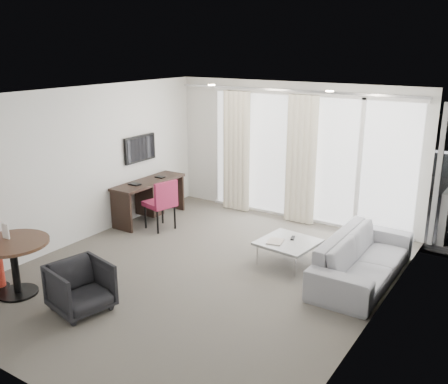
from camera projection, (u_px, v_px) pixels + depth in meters
The scene contains 27 objects.
floor at pixel (202, 273), 7.39m from camera, with size 5.00×6.00×0.00m, color #5A554C.
ceiling at pixel (200, 95), 6.65m from camera, with size 5.00×6.00×0.00m, color white.
wall_left at pixel (79, 166), 8.32m from camera, with size 0.00×6.00×2.60m, color silver.
wall_right at pixel (378, 222), 5.71m from camera, with size 0.00×6.00×2.60m, color silver.
wall_front at pixel (12, 264), 4.61m from camera, with size 5.00×0.00×2.60m, color silver.
window_panel at pixel (307, 159), 9.29m from camera, with size 4.00×0.02×2.38m, color white, non-canonical shape.
window_frame at pixel (307, 159), 9.28m from camera, with size 4.10×0.06×2.44m, color white, non-canonical shape.
curtain_left at pixel (236, 152), 9.91m from camera, with size 0.60×0.20×2.38m, color beige, non-canonical shape.
curtain_right at pixel (301, 160), 9.18m from camera, with size 0.60×0.20×2.38m, color beige, non-canonical shape.
curtain_track at pixel (291, 91), 8.95m from camera, with size 4.80×0.04×0.04m, color #B2B2B7, non-canonical shape.
downlight_a at pixel (212, 85), 8.40m from camera, with size 0.12×0.12×0.02m, color #FFE0B2.
downlight_b at pixel (330, 91), 7.31m from camera, with size 0.12×0.12×0.02m, color #FFE0B2.
desk at pixel (149, 200), 9.56m from camera, with size 0.51×1.62×0.76m, color black, non-canonical shape.
tv at pixel (140, 149), 9.45m from camera, with size 0.05×0.80×0.50m, color black, non-canonical shape.
desk_chair at pixel (160, 204), 9.04m from camera, with size 0.51×0.48×0.93m, color maroon, non-canonical shape.
round_table at pixel (15, 268), 6.66m from camera, with size 0.95×0.95×0.76m, color #482D1F, non-canonical shape.
menu_card at pixel (7, 241), 6.67m from camera, with size 0.11×0.02×0.21m, color white, non-canonical shape.
tub_armchair at pixel (81, 287), 6.27m from camera, with size 0.68×0.70×0.63m, color black.
coffee_table at pixel (288, 252), 7.66m from camera, with size 0.81×0.81×0.37m, color gray, non-canonical shape.
remote at pixel (293, 239), 7.71m from camera, with size 0.05×0.15×0.02m, color black, non-canonical shape.
magazine at pixel (275, 242), 7.58m from camera, with size 0.19×0.25×0.01m, color gray, non-canonical shape.
sofa at pixel (363, 258), 7.11m from camera, with size 2.22×0.87×0.65m, color gray.
terrace_slab at pixel (333, 202), 10.86m from camera, with size 5.60×3.00×0.12m, color #4D4D50.
rattan_chair_a at pixel (358, 181), 10.63m from camera, with size 0.62×0.62×0.90m, color brown, non-canonical shape.
rattan_chair_b at pixel (409, 188), 10.27m from camera, with size 0.56×0.56×0.82m, color brown, non-canonical shape.
rattan_table at pixel (387, 204), 9.67m from camera, with size 0.56×0.56×0.56m, color brown, non-canonical shape.
balustrade at pixel (357, 164), 11.87m from camera, with size 5.50×0.06×1.05m, color #B2B2B7, non-canonical shape.
Camera 1 is at (3.95, -5.47, 3.26)m, focal length 40.00 mm.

